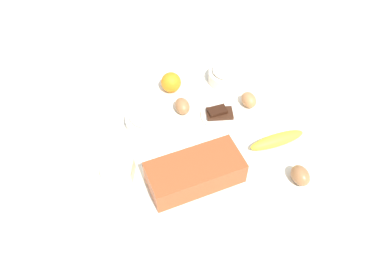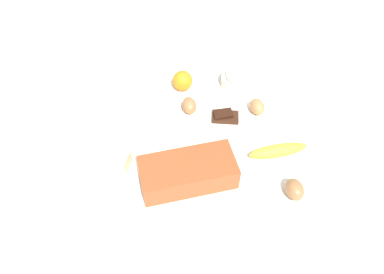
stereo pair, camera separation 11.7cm
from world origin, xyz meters
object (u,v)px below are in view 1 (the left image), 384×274
at_px(flour_bowl, 226,74).
at_px(butter_block, 119,170).
at_px(egg_beside_bowl, 249,100).
at_px(egg_loose, 300,175).
at_px(chocolate_plate, 219,115).
at_px(sugar_bowl, 147,118).
at_px(loaf_pan, 195,172).
at_px(orange_fruit, 171,82).
at_px(egg_near_butter, 182,106).
at_px(banana, 277,140).

height_order(flour_bowl, butter_block, flour_bowl).
relative_size(egg_beside_bowl, egg_loose, 0.96).
bearing_deg(egg_beside_bowl, chocolate_plate, 18.44).
relative_size(egg_loose, chocolate_plate, 0.54).
distance_m(butter_block, egg_beside_bowl, 0.52).
relative_size(sugar_bowl, chocolate_plate, 1.11).
height_order(loaf_pan, orange_fruit, loaf_pan).
distance_m(loaf_pan, sugar_bowl, 0.28).
height_order(loaf_pan, egg_near_butter, loaf_pan).
bearing_deg(sugar_bowl, egg_beside_bowl, -175.24).
relative_size(banana, egg_loose, 2.73).
height_order(egg_near_butter, egg_beside_bowl, same).
height_order(loaf_pan, flour_bowl, loaf_pan).
xyz_separation_m(loaf_pan, flour_bowl, (-0.20, -0.42, -0.01)).
relative_size(sugar_bowl, egg_near_butter, 2.10).
relative_size(banana, chocolate_plate, 1.46).
relative_size(orange_fruit, chocolate_plate, 0.57).
relative_size(banana, egg_beside_bowl, 2.84).
height_order(flour_bowl, orange_fruit, orange_fruit).
height_order(banana, egg_loose, egg_loose).
bearing_deg(orange_fruit, egg_near_butter, 101.17).
bearing_deg(butter_block, egg_beside_bowl, -154.41).
bearing_deg(chocolate_plate, orange_fruit, -48.76).
height_order(sugar_bowl, egg_beside_bowl, sugar_bowl).
relative_size(loaf_pan, egg_near_butter, 4.36).
xyz_separation_m(banana, egg_beside_bowl, (0.04, -0.19, 0.00)).
distance_m(banana, chocolate_plate, 0.22).
bearing_deg(banana, egg_near_butter, -35.98).
relative_size(loaf_pan, sugar_bowl, 2.08).
xyz_separation_m(orange_fruit, egg_loose, (-0.32, 0.46, -0.01)).
bearing_deg(flour_bowl, butter_block, 40.80).
xyz_separation_m(loaf_pan, chocolate_plate, (-0.13, -0.24, -0.03)).
xyz_separation_m(orange_fruit, egg_near_butter, (-0.02, 0.12, -0.01)).
bearing_deg(egg_beside_bowl, butter_block, 25.59).
distance_m(egg_beside_bowl, egg_loose, 0.34).
distance_m(egg_near_butter, chocolate_plate, 0.13).
relative_size(flour_bowl, chocolate_plate, 1.01).
distance_m(egg_loose, chocolate_plate, 0.35).
bearing_deg(chocolate_plate, butter_block, 27.75).
xyz_separation_m(orange_fruit, chocolate_plate, (-0.14, 0.16, -0.03)).
height_order(loaf_pan, banana, loaf_pan).
distance_m(orange_fruit, chocolate_plate, 0.22).
xyz_separation_m(flour_bowl, chocolate_plate, (0.06, 0.18, -0.02)).
bearing_deg(butter_block, egg_near_butter, -134.62).
bearing_deg(loaf_pan, flour_bowl, -127.29).
distance_m(banana, butter_block, 0.51).
bearing_deg(egg_loose, orange_fruit, -55.27).
bearing_deg(egg_near_butter, sugar_bowl, 17.87).
bearing_deg(sugar_bowl, egg_loose, 144.24).
height_order(egg_near_butter, chocolate_plate, egg_near_butter).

